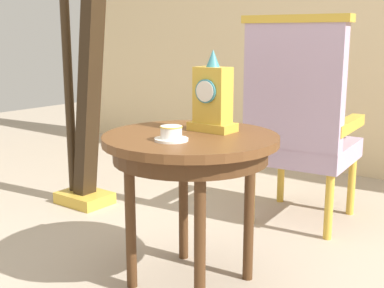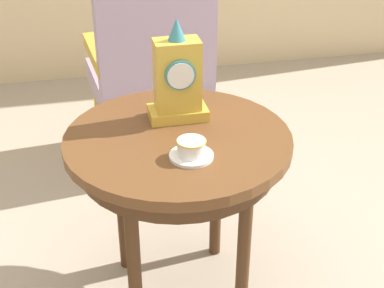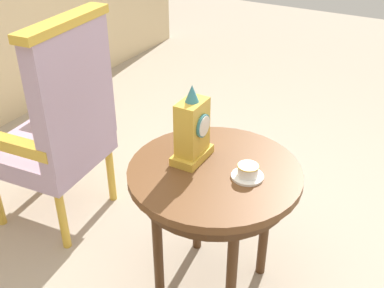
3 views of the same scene
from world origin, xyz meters
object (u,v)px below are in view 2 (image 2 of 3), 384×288
Objects in this scene: teacup_left at (191,150)px; mantel_clock at (177,80)px; armchair at (151,52)px; side_table at (178,156)px.

teacup_left is 0.39× the size of mantel_clock.
teacup_left is 1.05m from armchair.
mantel_clock reaches higher than side_table.
mantel_clock is 0.81m from armchair.
side_table is 0.17m from teacup_left.
teacup_left is at bearing -92.45° from mantel_clock.
teacup_left is at bearing -92.16° from armchair.
armchair is (0.04, 1.04, -0.08)m from teacup_left.
armchair reaches higher than mantel_clock.
armchair is at bearing 87.84° from teacup_left.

